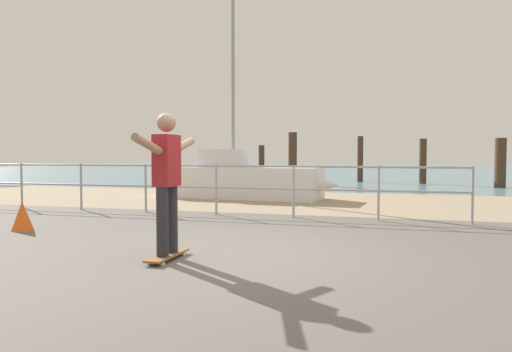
{
  "coord_description": "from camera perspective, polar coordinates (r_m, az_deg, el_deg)",
  "views": [
    {
      "loc": [
        1.83,
        -5.57,
        1.25
      ],
      "look_at": [
        -0.36,
        2.0,
        0.9
      ],
      "focal_mm": 33.65,
      "sensor_mm": 36.0,
      "label": 1
    }
  ],
  "objects": [
    {
      "name": "beach_strip",
      "position": [
        12.77,
        7.81,
        -3.09
      ],
      "size": [
        24.0,
        6.0,
        0.04
      ],
      "primitive_type": "cube",
      "color": "tan",
      "rests_on": "ground"
    },
    {
      "name": "groyne_post_3",
      "position": [
        22.15,
        12.28,
        1.96
      ],
      "size": [
        0.26,
        0.26,
        2.08
      ],
      "primitive_type": "cylinder",
      "color": "#422D1E",
      "rests_on": "ground"
    },
    {
      "name": "railing_fence",
      "position": [
        10.15,
        -9.01,
        -0.6
      ],
      "size": [
        11.33,
        0.05,
        1.05
      ],
      "color": "#9EA0A5",
      "rests_on": "ground"
    },
    {
      "name": "skateboarder",
      "position": [
        5.68,
        -10.56,
        0.14
      ],
      "size": [
        0.22,
        1.45,
        1.65
      ],
      "color": "#26262B",
      "rests_on": "skateboard"
    },
    {
      "name": "groyne_post_2",
      "position": [
        20.28,
        4.37,
        2.11
      ],
      "size": [
        0.36,
        0.36,
        2.19
      ],
      "primitive_type": "cylinder",
      "color": "#422D1E",
      "rests_on": "ground"
    },
    {
      "name": "groyne_post_5",
      "position": [
        20.07,
        27.05,
        1.38
      ],
      "size": [
        0.4,
        0.4,
        1.87
      ],
      "primitive_type": "cylinder",
      "color": "#422D1E",
      "rests_on": "ground"
    },
    {
      "name": "sailboat",
      "position": [
        13.51,
        -0.94,
        -0.52
      ],
      "size": [
        5.02,
        1.76,
        5.59
      ],
      "color": "silver",
      "rests_on": "ground"
    },
    {
      "name": "ground_plane",
      "position": [
        5.08,
        -5.63,
        -11.72
      ],
      "size": [
        24.0,
        10.0,
        0.04
      ],
      "primitive_type": "cube",
      "color": "#605B56",
      "rests_on": "ground"
    },
    {
      "name": "groyne_post_1",
      "position": [
        25.42,
        0.66,
        1.71
      ],
      "size": [
        0.31,
        0.31,
        1.74
      ],
      "primitive_type": "cylinder",
      "color": "#422D1E",
      "rests_on": "ground"
    },
    {
      "name": "skateboard",
      "position": [
        5.79,
        -10.48,
        -9.29
      ],
      "size": [
        0.2,
        0.8,
        0.08
      ],
      "color": "brown",
      "rests_on": "ground"
    },
    {
      "name": "traffic_cone",
      "position": [
        8.66,
        -26.02,
        -4.35
      ],
      "size": [
        0.36,
        0.36,
        0.5
      ],
      "primitive_type": "cone",
      "color": "#E55919",
      "rests_on": "ground"
    },
    {
      "name": "sea_surface",
      "position": [
        40.63,
        13.53,
        0.73
      ],
      "size": [
        72.0,
        50.0,
        0.04
      ],
      "primitive_type": "cube",
      "color": "slate",
      "rests_on": "ground"
    },
    {
      "name": "groyne_post_4",
      "position": [
        21.46,
        19.22,
        1.64
      ],
      "size": [
        0.3,
        0.3,
        1.92
      ],
      "primitive_type": "cylinder",
      "color": "#422D1E",
      "rests_on": "ground"
    },
    {
      "name": "groyne_post_0",
      "position": [
        25.04,
        -5.98,
        1.3
      ],
      "size": [
        0.32,
        0.32,
        1.41
      ],
      "primitive_type": "cylinder",
      "color": "#422D1E",
      "rests_on": "ground"
    }
  ]
}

